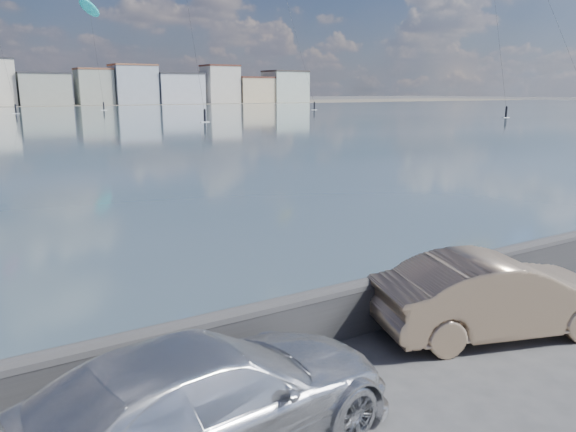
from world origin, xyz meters
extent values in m
plane|color=#333335|center=(0.00, 0.00, 0.00)|extent=(700.00, 700.00, 0.00)
cube|color=#28282B|center=(0.00, 2.70, 0.45)|extent=(400.00, 0.35, 0.90)
cylinder|color=#28282B|center=(0.00, 2.70, 0.90)|extent=(400.00, 0.36, 0.36)
cube|color=gray|center=(25.50, 186.00, 4.75)|extent=(15.00, 12.00, 9.50)
cube|color=#2D2D33|center=(25.50, 186.00, 9.80)|extent=(15.30, 12.24, 0.60)
cube|color=gray|center=(41.00, 186.00, 5.50)|extent=(11.00, 9.00, 11.00)
cube|color=brown|center=(41.00, 186.00, 11.30)|extent=(11.22, 9.18, 0.60)
cube|color=#9EA8B7|center=(54.00, 186.00, 6.25)|extent=(14.00, 11.00, 12.50)
cube|color=brown|center=(54.00, 186.00, 12.80)|extent=(14.28, 11.22, 0.60)
cube|color=#B2B7C6|center=(69.50, 186.00, 5.00)|extent=(16.00, 12.00, 10.00)
cube|color=#2D2D33|center=(69.50, 186.00, 10.30)|extent=(16.32, 12.24, 0.60)
cube|color=beige|center=(86.00, 186.00, 6.50)|extent=(12.00, 10.00, 13.00)
cube|color=#562D23|center=(86.00, 186.00, 13.30)|extent=(12.24, 10.20, 0.60)
cube|color=beige|center=(99.50, 186.00, 4.50)|extent=(14.00, 11.00, 9.00)
cube|color=#562D23|center=(99.50, 186.00, 9.30)|extent=(14.28, 11.22, 0.60)
cube|color=#B7C6BC|center=(114.00, 186.00, 5.75)|extent=(15.00, 12.00, 11.50)
cube|color=#383330|center=(114.00, 186.00, 11.80)|extent=(15.30, 12.24, 0.60)
imported|color=silver|center=(-2.28, 0.73, 0.80)|extent=(5.72, 2.90, 1.59)
imported|color=tan|center=(4.05, 1.22, 0.79)|extent=(5.07, 3.11, 1.58)
cube|color=white|center=(73.45, 107.51, 0.05)|extent=(1.40, 0.42, 0.08)
cylinder|color=black|center=(73.45, 107.51, 0.95)|extent=(0.36, 0.36, 1.70)
sphere|color=black|center=(73.45, 107.51, 1.85)|extent=(0.28, 0.28, 0.28)
cylinder|color=black|center=(73.65, 114.67, 15.14)|extent=(0.43, 14.36, 27.68)
cube|color=white|center=(29.59, 72.83, 0.05)|extent=(1.40, 0.42, 0.08)
cylinder|color=black|center=(29.59, 72.83, 0.95)|extent=(0.36, 0.36, 1.70)
sphere|color=black|center=(29.59, 72.83, 1.85)|extent=(0.28, 0.28, 0.28)
cube|color=white|center=(79.47, 58.00, 0.05)|extent=(1.40, 0.42, 0.08)
cylinder|color=black|center=(79.47, 58.00, 0.95)|extent=(0.36, 0.36, 1.70)
sphere|color=black|center=(79.47, 58.00, 1.85)|extent=(0.28, 0.28, 0.28)
cylinder|color=black|center=(80.82, 61.71, 13.18)|extent=(2.73, 7.47, 23.76)
cube|color=white|center=(9.78, 121.68, 0.05)|extent=(1.40, 0.42, 0.08)
cylinder|color=black|center=(9.78, 121.68, 0.95)|extent=(0.36, 0.36, 1.70)
sphere|color=black|center=(9.78, 121.68, 1.85)|extent=(0.28, 0.28, 0.28)
ellipsoid|color=#19BFBF|center=(31.40, 144.84, 24.49)|extent=(8.51, 10.08, 4.78)
cube|color=white|center=(30.08, 132.58, 0.05)|extent=(1.40, 0.42, 0.08)
cylinder|color=black|center=(30.08, 132.58, 0.95)|extent=(0.36, 0.36, 1.70)
sphere|color=black|center=(30.08, 132.58, 1.85)|extent=(0.28, 0.28, 0.28)
cylinder|color=black|center=(30.74, 138.71, 12.90)|extent=(1.35, 12.30, 23.21)
cylinder|color=black|center=(83.67, 50.65, 11.35)|extent=(1.18, 11.55, 20.12)
camera|label=1|loc=(-4.86, -5.33, 4.68)|focal=35.00mm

